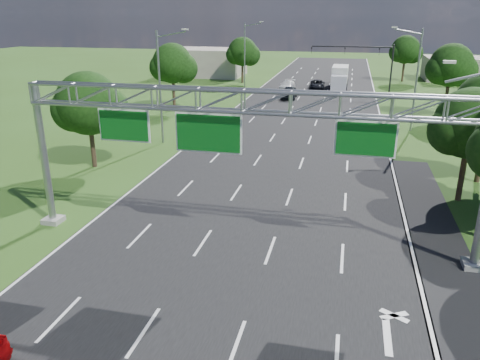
% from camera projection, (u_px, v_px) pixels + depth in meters
% --- Properties ---
extents(ground, '(220.00, 220.00, 0.00)m').
position_uv_depth(ground, '(285.00, 150.00, 41.21)').
color(ground, '#2C4C16').
rests_on(ground, ground).
extents(road, '(18.00, 180.00, 0.02)m').
position_uv_depth(road, '(285.00, 150.00, 41.21)').
color(road, black).
rests_on(road, ground).
extents(road_flare, '(3.00, 30.00, 0.02)m').
position_uv_depth(road_flare, '(437.00, 245.00, 24.36)').
color(road_flare, black).
rests_on(road_flare, ground).
extents(sign_gantry, '(23.50, 1.00, 9.56)m').
position_uv_depth(sign_gantry, '(245.00, 114.00, 22.30)').
color(sign_gantry, gray).
rests_on(sign_gantry, ground).
extents(traffic_signal, '(12.21, 0.24, 7.00)m').
position_uv_depth(traffic_signal, '(368.00, 57.00, 69.94)').
color(traffic_signal, black).
rests_on(traffic_signal, ground).
extents(streetlight_l_near, '(2.97, 0.22, 10.16)m').
position_uv_depth(streetlight_l_near, '(162.00, 82.00, 41.73)').
color(streetlight_l_near, gray).
rests_on(streetlight_l_near, ground).
extents(streetlight_l_far, '(2.97, 0.22, 10.16)m').
position_uv_depth(streetlight_l_far, '(246.00, 52.00, 73.81)').
color(streetlight_l_far, gray).
rests_on(streetlight_l_far, ground).
extents(streetlight_r_mid, '(2.97, 0.22, 10.16)m').
position_uv_depth(streetlight_r_mid, '(415.00, 76.00, 46.07)').
color(streetlight_r_mid, gray).
rests_on(streetlight_r_mid, ground).
extents(tree_verge_la, '(5.76, 4.80, 7.40)m').
position_uv_depth(tree_verge_la, '(90.00, 106.00, 35.27)').
color(tree_verge_la, '#2D2116').
rests_on(tree_verge_la, ground).
extents(tree_verge_lb, '(5.76, 4.80, 8.06)m').
position_uv_depth(tree_verge_lb, '(173.00, 65.00, 56.56)').
color(tree_verge_lb, '#2D2116').
rests_on(tree_verge_lb, ground).
extents(tree_verge_lc, '(5.76, 4.80, 7.62)m').
position_uv_depth(tree_verge_lc, '(243.00, 53.00, 78.98)').
color(tree_verge_lc, '#2D2116').
rests_on(tree_verge_lc, ground).
extents(tree_verge_rd, '(5.76, 4.80, 8.28)m').
position_uv_depth(tree_verge_rd, '(451.00, 67.00, 52.40)').
color(tree_verge_rd, '#2D2116').
rests_on(tree_verge_rd, ground).
extents(tree_verge_re, '(5.76, 4.80, 7.84)m').
position_uv_depth(tree_verge_re, '(406.00, 51.00, 80.47)').
color(tree_verge_re, '#2D2116').
rests_on(tree_verge_re, ground).
extents(building_left, '(14.00, 10.00, 5.00)m').
position_uv_depth(building_left, '(206.00, 62.00, 89.05)').
color(building_left, gray).
rests_on(building_left, ground).
extents(building_right, '(12.00, 9.00, 4.00)m').
position_uv_depth(building_right, '(460.00, 69.00, 83.06)').
color(building_right, gray).
rests_on(building_right, ground).
extents(car_queue_a, '(2.27, 4.87, 1.38)m').
position_uv_depth(car_queue_a, '(287.00, 85.00, 73.08)').
color(car_queue_a, silver).
rests_on(car_queue_a, ground).
extents(car_queue_b, '(2.42, 4.96, 1.36)m').
position_uv_depth(car_queue_b, '(317.00, 84.00, 74.07)').
color(car_queue_b, black).
rests_on(car_queue_b, ground).
extents(car_queue_c, '(2.07, 4.88, 1.64)m').
position_uv_depth(car_queue_c, '(289.00, 93.00, 65.65)').
color(car_queue_c, black).
rests_on(car_queue_c, ground).
extents(box_truck, '(2.63, 8.59, 3.25)m').
position_uv_depth(box_truck, '(340.00, 77.00, 75.49)').
color(box_truck, beige).
rests_on(box_truck, ground).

